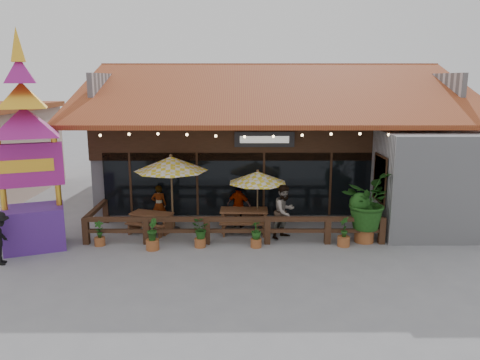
{
  "coord_description": "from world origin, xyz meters",
  "views": [
    {
      "loc": [
        -1.45,
        -15.26,
        5.33
      ],
      "look_at": [
        -1.4,
        1.5,
        1.74
      ],
      "focal_mm": 35.0,
      "sensor_mm": 36.0,
      "label": 1
    }
  ],
  "objects_px": {
    "picnic_table_right": "(244,217)",
    "picnic_table_left": "(152,219)",
    "umbrella_left": "(171,164)",
    "pedestrian": "(0,238)",
    "umbrella_right": "(258,178)",
    "tropical_plant": "(366,202)",
    "thai_sign_tower": "(25,127)"
  },
  "relations": [
    {
      "from": "picnic_table_right",
      "to": "picnic_table_left",
      "type": "bearing_deg",
      "value": -179.25
    },
    {
      "from": "umbrella_left",
      "to": "pedestrian",
      "type": "height_order",
      "value": "umbrella_left"
    },
    {
      "from": "picnic_table_right",
      "to": "pedestrian",
      "type": "relative_size",
      "value": 1.08
    },
    {
      "from": "umbrella_right",
      "to": "picnic_table_left",
      "type": "relative_size",
      "value": 1.54
    },
    {
      "from": "picnic_table_left",
      "to": "picnic_table_right",
      "type": "relative_size",
      "value": 1.03
    },
    {
      "from": "picnic_table_left",
      "to": "tropical_plant",
      "type": "height_order",
      "value": "tropical_plant"
    },
    {
      "from": "picnic_table_left",
      "to": "pedestrian",
      "type": "distance_m",
      "value": 4.91
    },
    {
      "from": "umbrella_right",
      "to": "thai_sign_tower",
      "type": "height_order",
      "value": "thai_sign_tower"
    },
    {
      "from": "umbrella_right",
      "to": "picnic_table_right",
      "type": "distance_m",
      "value": 1.5
    },
    {
      "from": "umbrella_right",
      "to": "pedestrian",
      "type": "relative_size",
      "value": 1.71
    },
    {
      "from": "picnic_table_left",
      "to": "tropical_plant",
      "type": "bearing_deg",
      "value": -8.43
    },
    {
      "from": "picnic_table_left",
      "to": "tropical_plant",
      "type": "xyz_separation_m",
      "value": [
        7.33,
        -1.09,
        0.9
      ]
    },
    {
      "from": "umbrella_right",
      "to": "picnic_table_left",
      "type": "distance_m",
      "value": 4.07
    },
    {
      "from": "picnic_table_left",
      "to": "tropical_plant",
      "type": "relative_size",
      "value": 0.74
    },
    {
      "from": "picnic_table_right",
      "to": "pedestrian",
      "type": "xyz_separation_m",
      "value": [
        -7.18,
        -3.03,
        0.25
      ]
    },
    {
      "from": "thai_sign_tower",
      "to": "tropical_plant",
      "type": "height_order",
      "value": "thai_sign_tower"
    },
    {
      "from": "umbrella_left",
      "to": "tropical_plant",
      "type": "bearing_deg",
      "value": -10.87
    },
    {
      "from": "umbrella_right",
      "to": "picnic_table_right",
      "type": "bearing_deg",
      "value": -175.46
    },
    {
      "from": "umbrella_right",
      "to": "tropical_plant",
      "type": "bearing_deg",
      "value": -18.2
    },
    {
      "from": "umbrella_left",
      "to": "picnic_table_left",
      "type": "relative_size",
      "value": 1.63
    },
    {
      "from": "umbrella_left",
      "to": "thai_sign_tower",
      "type": "xyz_separation_m",
      "value": [
        -4.19,
        -1.82,
        1.47
      ]
    },
    {
      "from": "umbrella_left",
      "to": "picnic_table_right",
      "type": "distance_m",
      "value": 3.19
    },
    {
      "from": "thai_sign_tower",
      "to": "tropical_plant",
      "type": "relative_size",
      "value": 3.08
    },
    {
      "from": "umbrella_left",
      "to": "picnic_table_right",
      "type": "height_order",
      "value": "umbrella_left"
    },
    {
      "from": "umbrella_left",
      "to": "pedestrian",
      "type": "relative_size",
      "value": 1.81
    },
    {
      "from": "picnic_table_right",
      "to": "pedestrian",
      "type": "height_order",
      "value": "pedestrian"
    },
    {
      "from": "umbrella_right",
      "to": "tropical_plant",
      "type": "distance_m",
      "value": 3.78
    },
    {
      "from": "umbrella_right",
      "to": "pedestrian",
      "type": "bearing_deg",
      "value": -158.14
    },
    {
      "from": "thai_sign_tower",
      "to": "umbrella_left",
      "type": "bearing_deg",
      "value": 23.52
    },
    {
      "from": "tropical_plant",
      "to": "umbrella_left",
      "type": "bearing_deg",
      "value": 169.13
    },
    {
      "from": "umbrella_right",
      "to": "picnic_table_left",
      "type": "height_order",
      "value": "umbrella_right"
    },
    {
      "from": "thai_sign_tower",
      "to": "umbrella_right",
      "type": "bearing_deg",
      "value": 13.38
    }
  ]
}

